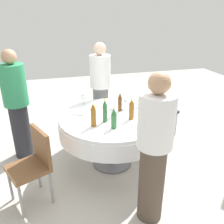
# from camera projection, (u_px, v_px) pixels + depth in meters

# --- Properties ---
(ground_plane) EXTENTS (10.00, 10.00, 0.00)m
(ground_plane) POSITION_uv_depth(u_px,v_px,m) (112.00, 162.00, 3.46)
(ground_plane) COLOR #B7B2A8
(dining_table) EXTENTS (1.42, 1.42, 0.74)m
(dining_table) POSITION_uv_depth(u_px,v_px,m) (112.00, 126.00, 3.22)
(dining_table) COLOR white
(dining_table) RESTS_ON ground_plane
(bottle_amber_left) EXTENTS (0.07, 0.07, 0.28)m
(bottle_amber_left) POSITION_uv_depth(u_px,v_px,m) (132.00, 109.00, 3.03)
(bottle_amber_left) COLOR #8C5619
(bottle_amber_left) RESTS_ON dining_table
(bottle_green_north) EXTENTS (0.07, 0.07, 0.28)m
(bottle_green_north) POSITION_uv_depth(u_px,v_px,m) (114.00, 118.00, 2.80)
(bottle_green_north) COLOR #2D6B38
(bottle_green_north) RESTS_ON dining_table
(bottle_brown_near) EXTENTS (0.06, 0.06, 0.27)m
(bottle_brown_near) POSITION_uv_depth(u_px,v_px,m) (120.00, 102.00, 3.28)
(bottle_brown_near) COLOR #593314
(bottle_brown_near) RESTS_ON dining_table
(bottle_green_front) EXTENTS (0.06, 0.06, 0.31)m
(bottle_green_front) POSITION_uv_depth(u_px,v_px,m) (105.00, 111.00, 2.95)
(bottle_green_front) COLOR #2D6B38
(bottle_green_front) RESTS_ON dining_table
(bottle_amber_outer) EXTENTS (0.07, 0.07, 0.30)m
(bottle_amber_outer) POSITION_uv_depth(u_px,v_px,m) (93.00, 115.00, 2.84)
(bottle_amber_outer) COLOR #8C5619
(bottle_amber_outer) RESTS_ON dining_table
(wine_glass_front) EXTENTS (0.07, 0.07, 0.14)m
(wine_glass_front) POSITION_uv_depth(u_px,v_px,m) (112.00, 111.00, 3.09)
(wine_glass_front) COLOR white
(wine_glass_front) RESTS_ON dining_table
(wine_glass_outer) EXTENTS (0.07, 0.07, 0.14)m
(wine_glass_outer) POSITION_uv_depth(u_px,v_px,m) (126.00, 101.00, 3.39)
(wine_glass_outer) COLOR white
(wine_glass_outer) RESTS_ON dining_table
(wine_glass_east) EXTENTS (0.07, 0.07, 0.14)m
(wine_glass_east) POSITION_uv_depth(u_px,v_px,m) (139.00, 100.00, 3.44)
(wine_glass_east) COLOR white
(wine_glass_east) RESTS_ON dining_table
(wine_glass_inner) EXTENTS (0.06, 0.06, 0.15)m
(wine_glass_inner) POSITION_uv_depth(u_px,v_px,m) (83.00, 98.00, 3.53)
(wine_glass_inner) COLOR white
(wine_glass_inner) RESTS_ON dining_table
(plate_west) EXTENTS (0.23, 0.23, 0.02)m
(plate_west) POSITION_uv_depth(u_px,v_px,m) (144.00, 113.00, 3.24)
(plate_west) COLOR white
(plate_west) RESTS_ON dining_table
(plate_right) EXTENTS (0.25, 0.25, 0.04)m
(plate_right) POSITION_uv_depth(u_px,v_px,m) (95.00, 106.00, 3.45)
(plate_right) COLOR white
(plate_right) RESTS_ON dining_table
(plate_far) EXTENTS (0.20, 0.20, 0.02)m
(plate_far) POSITION_uv_depth(u_px,v_px,m) (124.00, 102.00, 3.61)
(plate_far) COLOR white
(plate_far) RESTS_ON dining_table
(plate_rear) EXTENTS (0.26, 0.26, 0.04)m
(plate_rear) POSITION_uv_depth(u_px,v_px,m) (142.00, 124.00, 2.90)
(plate_rear) COLOR white
(plate_rear) RESTS_ON dining_table
(spoon_north) EXTENTS (0.09, 0.17, 0.00)m
(spoon_north) POSITION_uv_depth(u_px,v_px,m) (103.00, 113.00, 3.24)
(spoon_north) COLOR silver
(spoon_north) RESTS_ON dining_table
(folded_napkin) EXTENTS (0.22, 0.22, 0.02)m
(folded_napkin) POSITION_uv_depth(u_px,v_px,m) (80.00, 112.00, 3.25)
(folded_napkin) COLOR white
(folded_napkin) RESTS_ON dining_table
(person_left) EXTENTS (0.34, 0.34, 1.59)m
(person_left) POSITION_uv_depth(u_px,v_px,m) (17.00, 104.00, 3.32)
(person_left) COLOR #26262B
(person_left) RESTS_ON ground_plane
(person_north) EXTENTS (0.34, 0.34, 1.57)m
(person_north) POSITION_uv_depth(u_px,v_px,m) (154.00, 150.00, 2.25)
(person_north) COLOR #4C3F33
(person_north) RESTS_ON ground_plane
(person_near) EXTENTS (0.34, 0.34, 1.58)m
(person_near) POSITION_uv_depth(u_px,v_px,m) (100.00, 89.00, 3.99)
(person_near) COLOR slate
(person_near) RESTS_ON ground_plane
(chair_east) EXTENTS (0.54, 0.54, 0.87)m
(chair_east) POSITION_uv_depth(u_px,v_px,m) (160.00, 109.00, 3.96)
(chair_east) COLOR #2D2D33
(chair_east) RESTS_ON ground_plane
(chair_inner) EXTENTS (0.53, 0.53, 0.87)m
(chair_inner) POSITION_uv_depth(u_px,v_px,m) (34.00, 161.00, 2.60)
(chair_inner) COLOR brown
(chair_inner) RESTS_ON ground_plane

